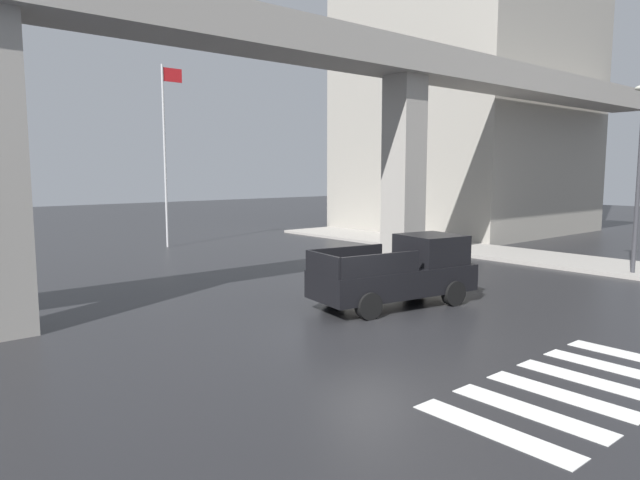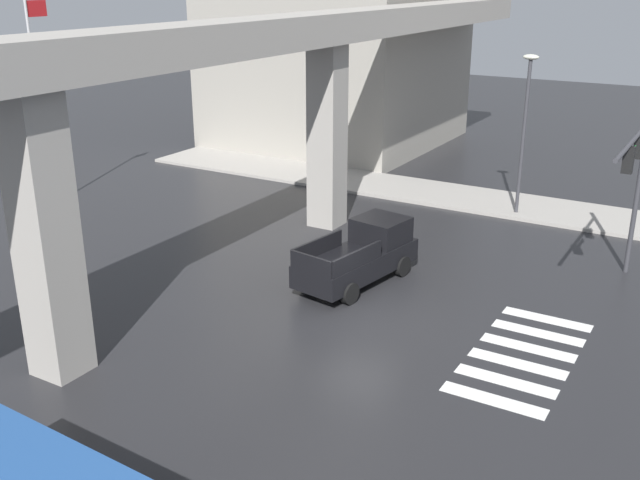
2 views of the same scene
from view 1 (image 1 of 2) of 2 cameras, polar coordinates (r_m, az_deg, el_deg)
name	(u,v)px [view 1 (image 1 of 2)]	position (r m, az deg, el deg)	size (l,w,h in m)	color
ground_plane	(371,328)	(15.03, 5.10, -8.74)	(120.00, 120.00, 0.00)	#232326
crosswalk_stripes	(576,388)	(12.07, 24.23, -13.29)	(6.05, 2.80, 0.01)	silver
elevated_overpass	(250,53)	(19.07, -7.02, 18.03)	(57.91, 2.12, 9.03)	#9E9991
sidewalk_east	(562,261)	(27.61, 23.05, -1.92)	(4.00, 36.00, 0.15)	#9E9991
pickup_truck	(402,273)	(17.48, 8.16, -3.24)	(5.34, 2.70, 2.08)	black
street_lamp_near_corner	(640,157)	(24.87, 29.34, 7.21)	(0.44, 0.70, 7.24)	#38383D
flagpole	(166,142)	(31.43, -15.11, 9.41)	(1.16, 0.12, 9.53)	silver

